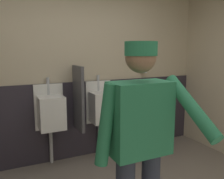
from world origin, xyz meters
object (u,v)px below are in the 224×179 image
person (140,139)px  soap_dispenser (143,67)px  urinal_middle (101,106)px  urinal_left (51,112)px

person → soap_dispenser: 2.38m
urinal_middle → soap_dispenser: 0.99m
urinal_middle → soap_dispenser: bearing=8.4°
urinal_left → soap_dispenser: size_ratio=6.89×
person → soap_dispenser: person is taller
urinal_left → urinal_middle: same height
urinal_left → urinal_middle: size_ratio=1.00×
soap_dispenser → urinal_middle: bearing=-171.6°
urinal_middle → person: bearing=-104.8°
urinal_middle → soap_dispenser: size_ratio=6.89×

